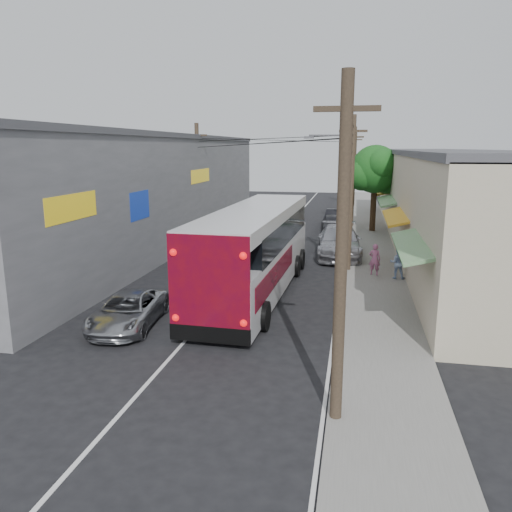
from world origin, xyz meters
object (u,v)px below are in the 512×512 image
at_px(parked_suv, 339,242).
at_px(coach_bus, 256,249).
at_px(parked_car_mid, 333,223).
at_px(pedestrian_far, 398,263).
at_px(pedestrian_near, 375,259).
at_px(jeepney, 128,311).
at_px(parked_car_far, 335,218).

bearing_deg(parked_suv, coach_bus, -115.29).
xyz_separation_m(parked_car_mid, pedestrian_far, (3.80, -14.02, 0.24)).
bearing_deg(parked_car_mid, parked_suv, -89.25).
distance_m(coach_bus, pedestrian_far, 7.26).
distance_m(parked_suv, parked_car_mid, 8.92).
bearing_deg(pedestrian_near, jeepney, 55.40).
bearing_deg(jeepney, pedestrian_far, 34.50).
bearing_deg(pedestrian_far, parked_car_far, -70.83).
bearing_deg(coach_bus, jeepney, -123.33).
xyz_separation_m(parked_car_mid, pedestrian_near, (2.72, -13.52, 0.24)).
distance_m(coach_bus, jeepney, 6.58).
bearing_deg(parked_suv, parked_car_mid, 91.87).
height_order(coach_bus, parked_car_far, coach_bus).
height_order(parked_car_mid, pedestrian_near, pedestrian_near).
relative_size(jeepney, pedestrian_near, 2.77).
height_order(parked_car_far, pedestrian_near, pedestrian_near).
xyz_separation_m(parked_suv, parked_car_mid, (-0.80, 8.88, -0.23)).
height_order(parked_suv, pedestrian_near, parked_suv).
bearing_deg(jeepney, pedestrian_near, 39.37).
height_order(jeepney, parked_suv, parked_suv).
height_order(jeepney, parked_car_far, parked_car_far).
xyz_separation_m(jeepney, parked_suv, (7.09, 13.68, 0.28)).
relative_size(parked_suv, pedestrian_near, 3.89).
relative_size(parked_car_mid, pedestrian_far, 2.49).
relative_size(coach_bus, pedestrian_far, 8.44).
bearing_deg(pedestrian_far, parked_car_mid, -68.15).
bearing_deg(parked_car_far, parked_suv, -82.02).
relative_size(jeepney, parked_car_far, 1.08).
relative_size(coach_bus, parked_car_mid, 3.39).
relative_size(parked_car_mid, pedestrian_near, 2.47).
bearing_deg(parked_suv, pedestrian_near, -70.78).
distance_m(parked_car_far, pedestrian_near, 16.89).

